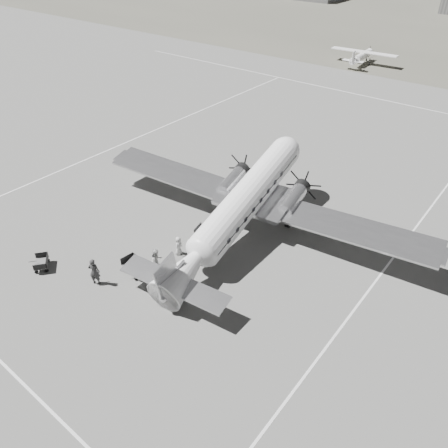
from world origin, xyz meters
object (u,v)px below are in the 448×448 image
(dc3_airliner, at_px, (241,207))
(light_plane_left, at_px, (362,57))
(passenger, at_px, (179,246))
(baggage_cart_near, at_px, (135,267))
(baggage_cart_far, at_px, (41,263))
(ground_crew, at_px, (94,272))
(ramp_agent, at_px, (157,261))

(dc3_airliner, bearing_deg, light_plane_left, 97.75)
(light_plane_left, bearing_deg, passenger, -82.66)
(dc3_airliner, relative_size, passenger, 19.06)
(baggage_cart_near, bearing_deg, baggage_cart_far, -139.32)
(dc3_airliner, relative_size, baggage_cart_near, 15.52)
(light_plane_left, bearing_deg, baggage_cart_far, -89.55)
(dc3_airliner, height_order, light_plane_left, dc3_airliner)
(dc3_airliner, relative_size, baggage_cart_far, 18.98)
(dc3_airliner, height_order, baggage_cart_far, dc3_airliner)
(baggage_cart_far, bearing_deg, ground_crew, 55.67)
(light_plane_left, height_order, passenger, light_plane_left)
(light_plane_left, bearing_deg, dc3_airliner, -79.42)
(ground_crew, xyz_separation_m, passenger, (2.14, 5.65, -0.27))
(baggage_cart_far, distance_m, passenger, 9.44)
(baggage_cart_near, xyz_separation_m, ground_crew, (-1.20, -2.32, 0.50))
(baggage_cart_far, relative_size, ground_crew, 0.73)
(ramp_agent, bearing_deg, dc3_airliner, -16.13)
(dc3_airliner, bearing_deg, ramp_agent, -112.17)
(baggage_cart_far, relative_size, passenger, 1.00)
(ground_crew, bearing_deg, passenger, -143.44)
(light_plane_left, distance_m, baggage_cart_far, 63.03)
(baggage_cart_far, height_order, ramp_agent, ramp_agent)
(light_plane_left, relative_size, passenger, 7.68)
(dc3_airliner, xyz_separation_m, passenger, (-2.18, -4.47, -1.90))
(baggage_cart_far, relative_size, ramp_agent, 0.75)
(light_plane_left, distance_m, ground_crew, 62.15)
(light_plane_left, height_order, ramp_agent, light_plane_left)
(ramp_agent, bearing_deg, passenger, 6.04)
(ramp_agent, distance_m, passenger, 2.38)
(baggage_cart_near, height_order, ground_crew, ground_crew)
(baggage_cart_near, distance_m, ground_crew, 2.66)
(baggage_cart_far, bearing_deg, baggage_cart_near, 72.16)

